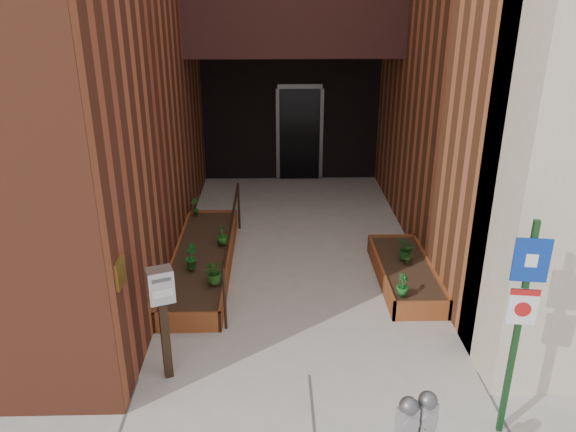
{
  "coord_description": "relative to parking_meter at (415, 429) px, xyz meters",
  "views": [
    {
      "loc": [
        -0.39,
        -5.36,
        4.25
      ],
      "look_at": [
        -0.2,
        1.8,
        1.28
      ],
      "focal_mm": 35.0,
      "sensor_mm": 36.0,
      "label": 1
    }
  ],
  "objects": [
    {
      "name": "ground",
      "position": [
        -0.67,
        2.05,
        -1.1
      ],
      "size": [
        80.0,
        80.0,
        0.0
      ],
      "primitive_type": "plane",
      "color": "#9E9991",
      "rests_on": "ground"
    },
    {
      "name": "planter_left",
      "position": [
        -2.22,
        4.75,
        -0.97
      ],
      "size": [
        0.9,
        3.6,
        0.3
      ],
      "color": "brown",
      "rests_on": "ground"
    },
    {
      "name": "planter_right",
      "position": [
        0.93,
        4.25,
        -0.97
      ],
      "size": [
        0.8,
        2.2,
        0.3
      ],
      "color": "brown",
      "rests_on": "ground"
    },
    {
      "name": "handrail",
      "position": [
        -1.72,
        4.7,
        -0.36
      ],
      "size": [
        0.04,
        3.34,
        0.9
      ],
      "color": "black",
      "rests_on": "ground"
    },
    {
      "name": "parking_meter",
      "position": [
        0.0,
        0.0,
        0.0
      ],
      "size": [
        0.33,
        0.21,
        1.43
      ],
      "color": "#9E9EA1",
      "rests_on": "ground"
    },
    {
      "name": "sign_post",
      "position": [
        1.23,
        1.12,
        0.34
      ],
      "size": [
        0.32,
        0.09,
        2.35
      ],
      "color": "#153918",
      "rests_on": "ground"
    },
    {
      "name": "payment_dropbox",
      "position": [
        -2.32,
        2.09,
        -0.09
      ],
      "size": [
        0.33,
        0.29,
        1.4
      ],
      "color": "black",
      "rests_on": "ground"
    },
    {
      "name": "shrub_left_a",
      "position": [
        -1.92,
        3.76,
        -0.62
      ],
      "size": [
        0.45,
        0.45,
        0.36
      ],
      "primitive_type": "imported",
      "rotation": [
        0.0,
        0.0,
        0.53
      ],
      "color": "#245B1A",
      "rests_on": "planter_left"
    },
    {
      "name": "shrub_left_b",
      "position": [
        -2.32,
        4.21,
        -0.61
      ],
      "size": [
        0.26,
        0.26,
        0.38
      ],
      "primitive_type": "imported",
      "rotation": [
        0.0,
        0.0,
        1.87
      ],
      "color": "#18571B",
      "rests_on": "planter_left"
    },
    {
      "name": "shrub_left_c",
      "position": [
        -1.92,
        5.06,
        -0.64
      ],
      "size": [
        0.21,
        0.21,
        0.33
      ],
      "primitive_type": "imported",
      "rotation": [
        0.0,
        0.0,
        3.27
      ],
      "color": "#22621C",
      "rests_on": "planter_left"
    },
    {
      "name": "shrub_left_d",
      "position": [
        -2.52,
        6.35,
        -0.64
      ],
      "size": [
        0.25,
        0.25,
        0.33
      ],
      "primitive_type": "imported",
      "rotation": [
        0.0,
        0.0,
        5.53
      ],
      "color": "#175217",
      "rests_on": "planter_left"
    },
    {
      "name": "shrub_right_a",
      "position": [
        0.68,
        3.35,
        -0.65
      ],
      "size": [
        0.25,
        0.25,
        0.31
      ],
      "primitive_type": "imported",
      "rotation": [
        0.0,
        0.0,
        0.81
      ],
      "color": "#19591E",
      "rests_on": "planter_right"
    },
    {
      "name": "shrub_right_b",
      "position": [
        0.97,
        4.31,
        -0.65
      ],
      "size": [
        0.17,
        0.17,
        0.3
      ],
      "primitive_type": "imported",
      "rotation": [
        0.0,
        0.0,
        3.07
      ],
      "color": "#235718",
      "rests_on": "planter_right"
    },
    {
      "name": "shrub_right_c",
      "position": [
        0.96,
        4.43,
        -0.64
      ],
      "size": [
        0.39,
        0.39,
        0.33
      ],
      "primitive_type": "imported",
      "rotation": [
        0.0,
        0.0,
        4.34
      ],
      "color": "#17501B",
      "rests_on": "planter_right"
    }
  ]
}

